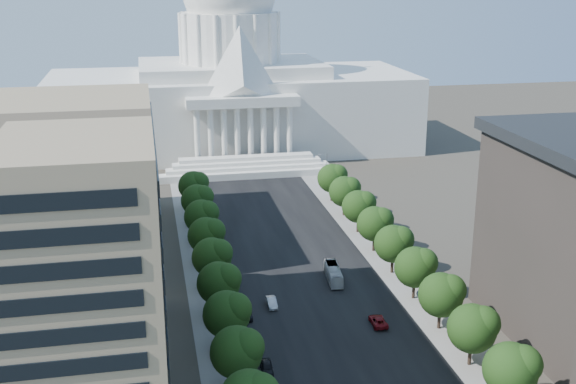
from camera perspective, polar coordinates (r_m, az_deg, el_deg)
road_asphalt at (r=158.79m, az=-0.11°, el=-4.34°), size 30.00×260.00×0.01m
sidewalk_left at (r=156.48m, az=-6.98°, el=-4.81°), size 8.00×260.00×0.02m
sidewalk_right at (r=163.30m, az=6.45°, el=-3.83°), size 8.00×260.00×0.02m
capitol at (r=244.53m, az=-4.49°, el=8.13°), size 120.00×56.00×73.00m
office_block_left at (r=105.96m, az=-21.08°, el=-5.19°), size 40.00×52.00×40.00m
office_block_left_far at (r=161.99m, az=-17.74°, el=0.86°), size 38.00×52.00×30.00m
tree_l_c at (r=105.04m, az=-3.91°, el=-12.40°), size 7.79×7.60×9.97m
tree_l_d at (r=115.56m, az=-4.70°, el=-9.50°), size 7.79×7.60×9.97m
tree_l_e at (r=126.35m, az=-5.36°, el=-7.10°), size 7.79×7.60×9.97m
tree_l_f at (r=137.34m, az=-5.90°, el=-5.07°), size 7.79×7.60×9.97m
tree_l_g at (r=148.48m, az=-6.36°, el=-3.35°), size 7.79×7.60×9.97m
tree_l_h at (r=159.75m, az=-6.75°, el=-1.86°), size 7.79×7.60×9.97m
tree_l_i at (r=171.12m, az=-7.09°, el=-0.58°), size 7.79×7.60×9.97m
tree_l_j at (r=182.57m, az=-7.39°, el=0.55°), size 7.79×7.60×9.97m
tree_r_b at (r=105.31m, az=17.40°, el=-13.14°), size 7.79×7.60×9.97m
tree_r_c at (r=114.56m, az=14.55°, el=-10.29°), size 7.79×7.60×9.97m
tree_r_d at (r=124.28m, az=12.17°, el=-7.86°), size 7.79×7.60×9.97m
tree_r_e at (r=134.37m, az=10.17°, el=-5.78°), size 7.79×7.60×9.97m
tree_r_f at (r=144.75m, az=8.46°, el=-3.98°), size 7.79×7.60×9.97m
tree_r_g at (r=155.36m, az=6.99°, el=-2.43°), size 7.79×7.60×9.97m
tree_r_h at (r=166.17m, az=5.71°, el=-1.07°), size 7.79×7.60×9.97m
tree_r_i at (r=177.12m, az=4.59°, el=0.12°), size 7.79×7.60×9.97m
tree_r_j at (r=188.21m, az=3.60°, el=1.17°), size 7.79×7.60×9.97m
streetlight_b at (r=114.86m, az=15.41°, el=-10.64°), size 2.61×0.44×9.00m
streetlight_c at (r=135.33m, az=10.74°, el=-5.93°), size 2.61×0.44×9.00m
streetlight_d at (r=157.12m, az=7.39°, el=-2.46°), size 2.61×0.44×9.00m
streetlight_e at (r=179.74m, az=4.87°, el=0.16°), size 2.61×0.44×9.00m
streetlight_f at (r=202.93m, az=2.93°, el=2.18°), size 2.61×0.44×9.00m
car_dark_a at (r=112.03m, az=-1.69°, el=-13.69°), size 2.09×4.61×1.53m
car_silver at (r=131.61m, az=-1.31°, el=-8.72°), size 1.65×4.68×1.54m
car_red at (r=126.15m, az=7.13°, el=-10.08°), size 2.63×5.38×1.47m
car_dark_b at (r=128.00m, az=-3.34°, el=-9.53°), size 2.46×5.39×1.53m
city_bus at (r=141.98m, az=3.61°, el=-6.45°), size 3.42×10.39×2.84m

